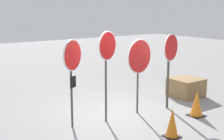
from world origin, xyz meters
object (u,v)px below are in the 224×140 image
Objects in this scene: stop_sign_3 at (170,55)px; traffic_cone_0 at (172,123)px; stop_sign_2 at (139,59)px; storage_crate at (186,87)px; stop_sign_0 at (72,62)px; stop_sign_1 at (107,53)px; traffic_cone_1 at (197,104)px.

stop_sign_3 is 3.20× the size of traffic_cone_0.
stop_sign_2 is 2.19× the size of storage_crate.
stop_sign_1 is (0.90, -0.17, 0.17)m from stop_sign_0.
traffic_cone_1 is 1.96m from storage_crate.
traffic_cone_1 is at bearing -53.17° from stop_sign_2.
stop_sign_0 is 3.62m from traffic_cone_1.
stop_sign_0 reaches higher than traffic_cone_0.
stop_sign_3 is 2.29× the size of storage_crate.
stop_sign_3 reaches higher than storage_crate.
stop_sign_3 is 1.56m from traffic_cone_1.
traffic_cone_1 is (1.16, -1.09, -1.21)m from stop_sign_2.
traffic_cone_0 is (-0.44, -1.72, -1.21)m from stop_sign_2.
stop_sign_3 reaches higher than stop_sign_0.
stop_sign_0 is 2.75m from traffic_cone_0.
stop_sign_2 reaches higher than storage_crate.
traffic_cone_1 is (0.14, -0.93, -1.25)m from stop_sign_3.
storage_crate is at bearing 50.18° from traffic_cone_1.
stop_sign_3 is at bearing -18.97° from stop_sign_2.
stop_sign_1 reaches higher than stop_sign_3.
stop_sign_1 is 3.42× the size of traffic_cone_1.
stop_sign_0 reaches higher than storage_crate.
traffic_cone_1 is at bearing -51.02° from stop_sign_0.
storage_crate is (2.42, 0.42, -1.25)m from stop_sign_2.
stop_sign_1 is 2.13m from stop_sign_3.
stop_sign_1 is 2.89m from traffic_cone_1.
stop_sign_2 is at bearing 136.85° from traffic_cone_1.
stop_sign_3 is 1.99m from storage_crate.
storage_crate is at bearing -14.09° from stop_sign_1.
stop_sign_0 is at bearing -176.21° from storage_crate.
storage_crate is at bearing 36.85° from traffic_cone_0.
storage_crate is (1.26, 1.51, -0.04)m from traffic_cone_1.
stop_sign_3 is (1.02, -0.16, 0.04)m from stop_sign_2.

